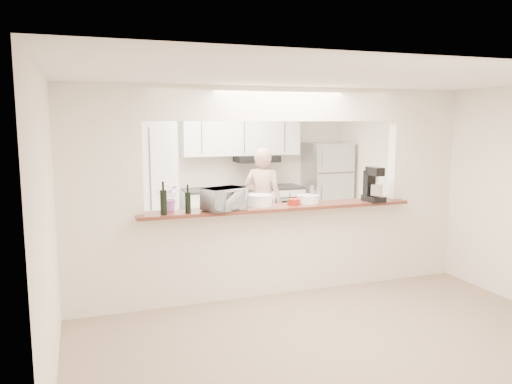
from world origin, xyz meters
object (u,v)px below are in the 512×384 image
stand_mixer (373,186)px  person (263,202)px  refrigerator (327,189)px  toaster_oven (224,199)px

stand_mixer → person: (-0.82, 1.81, -0.44)m
refrigerator → toaster_oven: size_ratio=3.64×
refrigerator → toaster_oven: (-2.75, -2.75, 0.37)m
toaster_oven → stand_mixer: bearing=-21.5°
toaster_oven → person: (1.13, 1.77, -0.38)m
refrigerator → person: size_ratio=1.01×
refrigerator → stand_mixer: bearing=-106.0°
stand_mixer → person: size_ratio=0.26×
stand_mixer → person: 2.03m
toaster_oven → person: 2.14m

